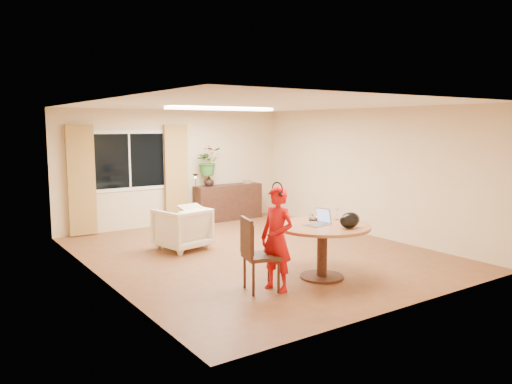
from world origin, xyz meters
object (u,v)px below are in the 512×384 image
Objects in this scene: dining_table at (322,236)px; armchair at (182,228)px; child at (277,239)px; dining_chair at (261,254)px; sideboard at (228,202)px.

armchair is at bearing 108.75° from dining_table.
child is 1.69× the size of armchair.
armchair is at bearing 101.37° from dining_chair.
dining_table is at bearing -104.78° from sideboard.
dining_table is 0.98× the size of child.
dining_chair is 0.30m from child.
sideboard is (2.19, 2.01, 0.04)m from armchair.
sideboard is at bearing -149.62° from armchair.
child is (-0.88, -0.06, 0.09)m from dining_table.
dining_chair is 5.27m from sideboard.
dining_chair is at bearing -128.75° from child.
dining_table reaches higher than armchair.
child reaches higher than armchair.
child is (0.19, -0.09, 0.21)m from dining_chair.
child reaches higher than dining_table.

